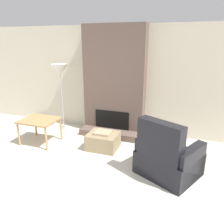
{
  "coord_description": "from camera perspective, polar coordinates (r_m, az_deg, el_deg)",
  "views": [
    {
      "loc": [
        1.67,
        -1.85,
        2.21
      ],
      "look_at": [
        0.0,
        2.92,
        0.58
      ],
      "focal_mm": 35.0,
      "sensor_mm": 36.0,
      "label": 1
    }
  ],
  "objects": [
    {
      "name": "ground_plane",
      "position": [
        3.33,
        -18.57,
        -24.74
      ],
      "size": [
        24.0,
        24.0,
        0.0
      ],
      "primitive_type": "plane",
      "color": "beige"
    },
    {
      "name": "wall_back",
      "position": [
        5.49,
        1.34,
        8.37
      ],
      "size": [
        8.03,
        0.06,
        2.6
      ],
      "primitive_type": "cube",
      "color": "beige",
      "rests_on": "ground_plane"
    },
    {
      "name": "fireplace",
      "position": [
        5.29,
        0.57,
        7.24
      ],
      "size": [
        1.49,
        0.7,
        2.6
      ],
      "color": "brown",
      "rests_on": "ground_plane"
    },
    {
      "name": "ottoman",
      "position": [
        4.74,
        -2.35,
        -7.46
      ],
      "size": [
        0.64,
        0.55,
        0.39
      ],
      "color": "#998460",
      "rests_on": "ground_plane"
    },
    {
      "name": "armchair",
      "position": [
        3.9,
        14.03,
        -11.82
      ],
      "size": [
        1.21,
        1.17,
        1.05
      ],
      "rotation": [
        0.0,
        0.0,
        2.67
      ],
      "color": "black",
      "rests_on": "ground_plane"
    },
    {
      "name": "side_table",
      "position": [
        5.15,
        -18.42,
        -2.53
      ],
      "size": [
        0.79,
        0.66,
        0.56
      ],
      "color": "tan",
      "rests_on": "ground_plane"
    },
    {
      "name": "floor_lamp_left",
      "position": [
        5.65,
        -13.43,
        10.33
      ],
      "size": [
        0.43,
        0.43,
        1.69
      ],
      "color": "#ADADB2",
      "rests_on": "ground_plane"
    }
  ]
}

